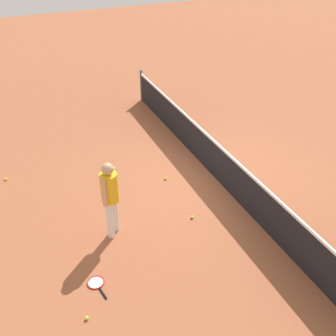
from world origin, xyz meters
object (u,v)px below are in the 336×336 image
(tennis_ball_near_player, at_px, (6,179))
(tennis_ball_by_net, at_px, (192,217))
(player_near_side, at_px, (110,194))
(tennis_ball_midcourt, at_px, (87,318))
(tennis_ball_baseline, at_px, (166,178))
(tennis_racket_near_player, at_px, (96,283))

(tennis_ball_near_player, distance_m, tennis_ball_by_net, 4.73)
(player_near_side, relative_size, tennis_ball_by_net, 25.76)
(player_near_side, xyz_separation_m, tennis_ball_midcourt, (1.78, -1.01, -0.98))
(tennis_ball_near_player, distance_m, tennis_ball_midcourt, 4.73)
(player_near_side, relative_size, tennis_ball_near_player, 25.76)
(tennis_ball_near_player, height_order, tennis_ball_baseline, same)
(tennis_racket_near_player, relative_size, tennis_ball_near_player, 9.14)
(player_near_side, height_order, tennis_ball_by_net, player_near_side)
(tennis_ball_near_player, relative_size, tennis_ball_midcourt, 1.00)
(player_near_side, distance_m, tennis_ball_baseline, 2.38)
(player_near_side, xyz_separation_m, tennis_racket_near_player, (1.14, -0.68, -1.00))
(tennis_ball_by_net, bearing_deg, tennis_ball_near_player, -131.27)
(player_near_side, xyz_separation_m, tennis_ball_near_player, (-2.87, -1.88, -0.98))
(player_near_side, distance_m, tennis_ball_by_net, 1.96)
(player_near_side, bearing_deg, tennis_ball_midcourt, -29.57)
(player_near_side, height_order, tennis_ball_baseline, player_near_side)
(tennis_ball_by_net, height_order, tennis_ball_baseline, same)
(tennis_racket_near_player, height_order, tennis_ball_by_net, tennis_ball_by_net)
(tennis_racket_near_player, xyz_separation_m, tennis_ball_by_net, (-0.89, 2.36, 0.02))
(tennis_racket_near_player, bearing_deg, tennis_ball_baseline, 135.45)
(tennis_racket_near_player, height_order, tennis_ball_baseline, tennis_ball_baseline)
(player_near_side, bearing_deg, tennis_ball_baseline, 127.04)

